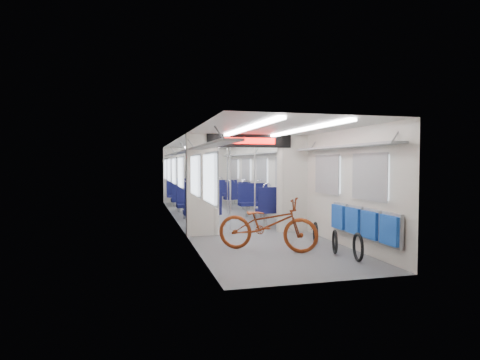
% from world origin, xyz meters
% --- Properties ---
extents(carriage, '(12.00, 12.02, 2.31)m').
position_xyz_m(carriage, '(0.00, -0.27, 1.50)').
color(carriage, '#515456').
rests_on(carriage, ground).
extents(bicycle, '(1.96, 1.55, 1.00)m').
position_xyz_m(bicycle, '(-0.17, -3.91, 0.50)').
color(bicycle, maroon).
rests_on(bicycle, ground).
extents(flip_bench, '(0.12, 2.14, 0.55)m').
position_xyz_m(flip_bench, '(1.35, -4.67, 0.58)').
color(flip_bench, gray).
rests_on(flip_bench, carriage).
extents(bike_hoop_a, '(0.16, 0.49, 0.49)m').
position_xyz_m(bike_hoop_a, '(1.03, -5.07, 0.22)').
color(bike_hoop_a, black).
rests_on(bike_hoop_a, ground).
extents(bike_hoop_b, '(0.19, 0.43, 0.44)m').
position_xyz_m(bike_hoop_b, '(0.92, -4.47, 0.20)').
color(bike_hoop_b, black).
rests_on(bike_hoop_b, ground).
extents(bike_hoop_c, '(0.18, 0.45, 0.46)m').
position_xyz_m(bike_hoop_c, '(0.95, -3.61, 0.20)').
color(bike_hoop_c, black).
rests_on(bike_hoop_c, ground).
extents(seat_bay_near_left, '(0.93, 2.17, 1.13)m').
position_xyz_m(seat_bay_near_left, '(-0.93, -0.14, 0.56)').
color(seat_bay_near_left, '#0D0F3C').
rests_on(seat_bay_near_left, ground).
extents(seat_bay_near_right, '(0.94, 2.21, 1.14)m').
position_xyz_m(seat_bay_near_right, '(0.93, -0.22, 0.56)').
color(seat_bay_near_right, '#0D0F3C').
rests_on(seat_bay_near_right, ground).
extents(seat_bay_far_left, '(0.96, 2.32, 1.18)m').
position_xyz_m(seat_bay_far_left, '(-0.93, 3.45, 0.58)').
color(seat_bay_far_left, '#0D0F3C').
rests_on(seat_bay_far_left, ground).
extents(seat_bay_far_right, '(0.90, 2.03, 1.09)m').
position_xyz_m(seat_bay_far_right, '(0.94, 3.69, 0.54)').
color(seat_bay_far_right, '#0D0F3C').
rests_on(seat_bay_far_right, ground).
extents(stanchion_near_left, '(0.04, 0.04, 2.30)m').
position_xyz_m(stanchion_near_left, '(-0.31, -1.45, 1.15)').
color(stanchion_near_left, silver).
rests_on(stanchion_near_left, ground).
extents(stanchion_near_right, '(0.04, 0.04, 2.30)m').
position_xyz_m(stanchion_near_right, '(0.38, -1.22, 1.15)').
color(stanchion_near_right, silver).
rests_on(stanchion_near_right, ground).
extents(stanchion_far_left, '(0.04, 0.04, 2.30)m').
position_xyz_m(stanchion_far_left, '(-0.37, 1.67, 1.15)').
color(stanchion_far_left, silver).
rests_on(stanchion_far_left, ground).
extents(stanchion_far_right, '(0.04, 0.04, 2.30)m').
position_xyz_m(stanchion_far_right, '(0.32, 1.67, 1.15)').
color(stanchion_far_right, silver).
rests_on(stanchion_far_right, ground).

